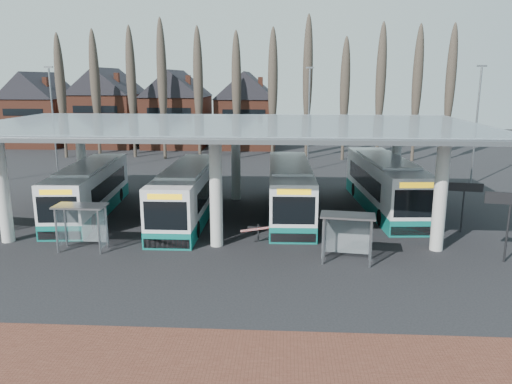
# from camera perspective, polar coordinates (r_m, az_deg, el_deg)

# --- Properties ---
(ground) EXTENTS (140.00, 140.00, 0.00)m
(ground) POSITION_cam_1_polar(r_m,az_deg,el_deg) (25.74, -5.24, -7.91)
(ground) COLOR black
(ground) RESTS_ON ground
(station_canopy) EXTENTS (32.00, 16.00, 6.34)m
(station_canopy) POSITION_cam_1_polar(r_m,az_deg,el_deg) (32.18, -3.33, 6.75)
(station_canopy) COLOR silver
(station_canopy) RESTS_ON ground
(poplar_row) EXTENTS (45.10, 1.10, 14.50)m
(poplar_row) POSITION_cam_1_polar(r_m,az_deg,el_deg) (56.90, -0.39, 12.55)
(poplar_row) COLOR #473D33
(poplar_row) RESTS_ON ground
(townhouse_row) EXTENTS (36.80, 10.30, 12.25)m
(townhouse_row) POSITION_cam_1_polar(r_m,az_deg,el_deg) (70.59, -12.84, 10.00)
(townhouse_row) COLOR brown
(townhouse_row) RESTS_ON ground
(lamp_post_a) EXTENTS (0.80, 0.16, 10.17)m
(lamp_post_a) POSITION_cam_1_polar(r_m,az_deg,el_deg) (50.82, -22.16, 7.69)
(lamp_post_a) COLOR slate
(lamp_post_a) RESTS_ON ground
(lamp_post_b) EXTENTS (0.80, 0.16, 10.17)m
(lamp_post_b) POSITION_cam_1_polar(r_m,az_deg,el_deg) (49.97, 6.04, 8.49)
(lamp_post_b) COLOR slate
(lamp_post_b) RESTS_ON ground
(lamp_post_c) EXTENTS (0.80, 0.16, 10.17)m
(lamp_post_c) POSITION_cam_1_polar(r_m,az_deg,el_deg) (46.85, 23.88, 7.18)
(lamp_post_c) COLOR slate
(lamp_post_c) RESTS_ON ground
(bus_0) EXTENTS (3.74, 12.40, 3.39)m
(bus_0) POSITION_cam_1_polar(r_m,az_deg,el_deg) (36.00, -18.50, 0.16)
(bus_0) COLOR white
(bus_0) RESTS_ON ground
(bus_1) EXTENTS (2.74, 12.60, 3.50)m
(bus_1) POSITION_cam_1_polar(r_m,az_deg,el_deg) (33.16, -7.77, -0.24)
(bus_1) COLOR white
(bus_1) RESTS_ON ground
(bus_2) EXTENTS (3.05, 12.78, 3.53)m
(bus_2) POSITION_cam_1_polar(r_m,az_deg,el_deg) (34.00, 3.88, 0.20)
(bus_2) COLOR white
(bus_2) RESTS_ON ground
(bus_3) EXTENTS (3.77, 13.38, 3.67)m
(bus_3) POSITION_cam_1_polar(r_m,az_deg,el_deg) (36.50, 14.46, 0.81)
(bus_3) COLOR white
(bus_3) RESTS_ON ground
(shelter_1) EXTENTS (2.74, 1.42, 2.52)m
(shelter_1) POSITION_cam_1_polar(r_m,az_deg,el_deg) (28.43, -19.26, -2.70)
(shelter_1) COLOR gray
(shelter_1) RESTS_ON ground
(shelter_2) EXTENTS (2.84, 1.69, 2.50)m
(shelter_2) POSITION_cam_1_polar(r_m,az_deg,el_deg) (25.51, 10.41, -3.96)
(shelter_2) COLOR gray
(shelter_2) RESTS_ON ground
(info_sign_0) EXTENTS (2.40, 0.62, 3.61)m
(info_sign_0) POSITION_cam_1_polar(r_m,az_deg,el_deg) (27.71, 27.09, -1.23)
(info_sign_0) COLOR black
(info_sign_0) RESTS_ON ground
(info_sign_1) EXTENTS (2.05, 0.45, 3.07)m
(info_sign_1) POSITION_cam_1_polar(r_m,az_deg,el_deg) (32.09, 22.71, 0.11)
(info_sign_1) COLOR black
(info_sign_1) RESTS_ON ground
(barrier) EXTENTS (1.87, 1.01, 1.02)m
(barrier) POSITION_cam_1_polar(r_m,az_deg,el_deg) (28.06, 0.22, -4.36)
(barrier) COLOR black
(barrier) RESTS_ON ground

